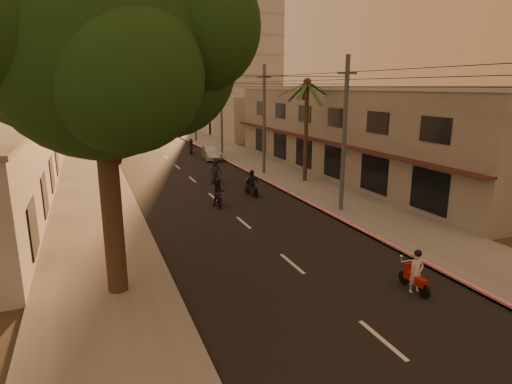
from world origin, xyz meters
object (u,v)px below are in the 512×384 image
(palm_tree, at_px, (307,88))
(scooter_red, at_px, (416,273))
(scooter_mid_b, at_px, (252,184))
(scooter_mid_a, at_px, (219,193))
(scooter_far_a, at_px, (216,172))
(broadleaf_tree, at_px, (111,48))
(parked_car, at_px, (212,152))
(scooter_far_b, at_px, (191,147))

(palm_tree, bearing_deg, scooter_red, -105.51)
(palm_tree, bearing_deg, scooter_mid_b, -154.26)
(palm_tree, bearing_deg, scooter_mid_a, -153.10)
(scooter_mid_b, xyz_separation_m, scooter_far_a, (-1.18, 4.72, 0.07))
(scooter_mid_a, bearing_deg, broadleaf_tree, -112.47)
(broadleaf_tree, height_order, parked_car, broadleaf_tree)
(scooter_mid_a, bearing_deg, scooter_far_a, 86.23)
(scooter_far_a, bearing_deg, scooter_far_b, 94.34)
(scooter_mid_a, relative_size, parked_car, 0.41)
(scooter_red, xyz_separation_m, parked_car, (1.11, 30.87, -0.00))
(scooter_far_a, bearing_deg, parked_car, 86.22)
(broadleaf_tree, relative_size, scooter_red, 7.24)
(scooter_mid_a, bearing_deg, scooter_mid_b, 39.92)
(scooter_mid_b, height_order, parked_car, scooter_mid_b)
(scooter_far_b, bearing_deg, scooter_red, -74.84)
(parked_car, bearing_deg, scooter_mid_b, -88.56)
(scooter_far_b, relative_size, parked_car, 0.38)
(scooter_mid_a, height_order, parked_car, scooter_mid_a)
(scooter_red, height_order, parked_car, scooter_red)
(palm_tree, xyz_separation_m, scooter_far_a, (-6.62, 2.10, -6.26))
(scooter_red, relative_size, scooter_far_a, 0.84)
(palm_tree, bearing_deg, scooter_far_a, 162.38)
(scooter_far_b, bearing_deg, scooter_mid_a, -83.55)
(scooter_mid_b, relative_size, parked_car, 0.41)
(scooter_mid_a, xyz_separation_m, parked_car, (4.41, 17.18, -0.11))
(scooter_mid_a, xyz_separation_m, scooter_far_b, (3.27, 21.46, -0.03))
(broadleaf_tree, xyz_separation_m, palm_tree, (14.61, 13.86, -1.33))
(scooter_mid_a, relative_size, scooter_mid_b, 0.99)
(broadleaf_tree, height_order, scooter_far_b, broadleaf_tree)
(parked_car, bearing_deg, broadleaf_tree, -104.60)
(broadleaf_tree, distance_m, palm_tree, 20.18)
(palm_tree, bearing_deg, scooter_far_b, 106.10)
(broadleaf_tree, distance_m, scooter_red, 13.02)
(palm_tree, xyz_separation_m, parked_car, (-3.85, 12.99, -6.44))
(scooter_red, xyz_separation_m, scooter_mid_a, (-3.30, 13.69, 0.11))
(scooter_mid_a, distance_m, scooter_mid_b, 3.23)
(scooter_red, distance_m, scooter_mid_b, 15.26)
(palm_tree, xyz_separation_m, scooter_red, (-4.96, -17.88, -6.43))
(scooter_mid_b, bearing_deg, palm_tree, 19.52)
(palm_tree, height_order, scooter_far_a, palm_tree)
(scooter_far_a, height_order, scooter_far_b, scooter_far_a)
(broadleaf_tree, relative_size, scooter_mid_b, 6.54)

